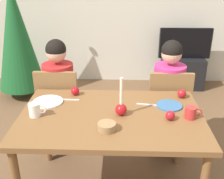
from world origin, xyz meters
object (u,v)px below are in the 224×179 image
Objects in this scene: chair_left at (60,105)px; plate_right at (169,105)px; tv at (185,43)px; dining_table at (111,124)px; apple_near_candle at (75,91)px; mug_left at (35,110)px; christmas_tree at (16,37)px; apple_by_left_plate at (182,94)px; chair_right at (167,106)px; candle_centerpiece at (121,107)px; apple_by_right_mug at (170,115)px; tv_stand at (182,72)px; plate_left at (48,102)px; person_left_child at (60,98)px; bowl_walnuts at (107,127)px; person_right_child at (167,100)px; mug_right at (191,113)px.

plate_right is (1.01, -0.45, 0.24)m from chair_left.
plate_right is at bearing -105.05° from tv.
dining_table is 18.96× the size of apple_near_candle.
chair_left is 0.71m from mug_left.
christmas_tree is at bearing 124.03° from apple_near_candle.
apple_by_left_plate is (1.14, -0.29, 0.28)m from chair_left.
candle_centerpiece reaches higher than chair_right.
mug_left is at bearing 178.73° from apple_by_right_mug.
chair_left is 1.20m from apple_by_left_plate.
apple_near_candle is (-1.37, -1.96, 0.55)m from tv_stand.
chair_left is 3.59× the size of plate_left.
chair_right is 1.32m from mug_left.
mug_left reaches higher than apple_by_left_plate.
plate_right is (1.85, -1.75, -0.13)m from christmas_tree.
candle_centerpiece is (0.61, -0.60, 0.30)m from chair_left.
tv_stand is at bearing 55.41° from mug_left.
person_left_child is (-1.08, 0.03, 0.06)m from chair_right.
apple_by_left_plate is (0.60, 0.32, 0.12)m from dining_table.
plate_left is 3.34× the size of apple_by_left_plate.
bowl_walnuts is at bearing -142.58° from plate_right.
person_left_child is at bearing 144.28° from apple_by_right_mug.
dining_table is 1.77× the size of tv.
christmas_tree is 6.85× the size of plate_left.
chair_right is at bearing 0.00° from chair_left.
mug_left is at bearing -176.02° from dining_table.
person_right_child is 1.05m from bowl_walnuts.
tv is 11.09× the size of apple_by_right_mug.
candle_centerpiece is (0.07, 0.00, 0.15)m from dining_table.
apple_by_right_mug is (0.44, -0.06, 0.12)m from dining_table.
apple_by_right_mug reaches higher than tv_stand.
mug_left is (-1.11, -0.68, 0.23)m from person_right_child.
apple_by_left_plate reaches higher than apple_near_candle.
mug_left is (-1.61, -2.34, 0.56)m from tv_stand.
christmas_tree is (-1.92, 1.30, 0.38)m from chair_right.
mug_left is 1.22m from apple_by_left_plate.
apple_near_candle is 1.04× the size of apple_by_right_mug.
apple_by_left_plate is (1.98, -1.59, -0.10)m from christmas_tree.
mug_right reaches higher than plate_right.
mug_right reaches higher than apple_by_right_mug.
candle_centerpiece is (1.46, -1.91, -0.07)m from christmas_tree.
candle_centerpiece is at bearing -112.85° from tv.
mug_right reaches higher than dining_table.
dining_table is 4.61× the size of candle_centerpiece.
dining_table is 5.58× the size of plate_left.
dining_table is 0.50m from plate_right.
bowl_walnuts is (-0.10, -0.22, -0.04)m from candle_centerpiece.
mug_left reaches higher than plate_right.
apple_by_left_plate is at bearing -78.82° from chair_right.
tv_stand is 2.79m from bowl_walnuts.
apple_by_right_mug is at bearing -104.41° from tv_stand.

